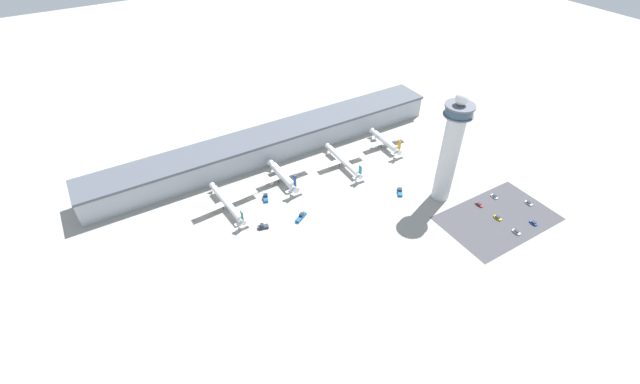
# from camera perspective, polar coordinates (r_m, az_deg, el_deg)

# --- Properties ---
(ground_plane) EXTENTS (1000.00, 1000.00, 0.00)m
(ground_plane) POSITION_cam_1_polar(r_m,az_deg,el_deg) (240.07, 0.92, -2.95)
(ground_plane) COLOR #9E9B93
(terminal_building) EXTENTS (238.61, 25.00, 16.58)m
(terminal_building) POSITION_cam_1_polar(r_m,az_deg,el_deg) (284.65, -6.54, 6.46)
(terminal_building) COLOR #A3A8B2
(terminal_building) RESTS_ON ground
(control_tower) EXTENTS (15.49, 15.49, 66.28)m
(control_tower) POSITION_cam_1_polar(r_m,az_deg,el_deg) (242.31, 17.03, 5.65)
(control_tower) COLOR silver
(control_tower) RESTS_ON ground
(parking_lot_surface) EXTENTS (64.00, 40.00, 0.01)m
(parking_lot_surface) POSITION_cam_1_polar(r_m,az_deg,el_deg) (256.93, 22.60, -3.28)
(parking_lot_surface) COLOR #424247
(parking_lot_surface) RESTS_ON ground
(airplane_gate_alpha) EXTENTS (38.74, 41.15, 11.31)m
(airplane_gate_alpha) POSITION_cam_1_polar(r_m,az_deg,el_deg) (246.83, -12.30, -1.42)
(airplane_gate_alpha) COLOR white
(airplane_gate_alpha) RESTS_ON ground
(airplane_gate_bravo) EXTENTS (37.72, 33.76, 14.10)m
(airplane_gate_bravo) POSITION_cam_1_polar(r_m,az_deg,el_deg) (261.51, -5.00, 2.19)
(airplane_gate_bravo) COLOR silver
(airplane_gate_bravo) RESTS_ON ground
(airplane_gate_charlie) EXTENTS (32.47, 41.05, 11.61)m
(airplane_gate_charlie) POSITION_cam_1_polar(r_m,az_deg,el_deg) (274.75, 3.08, 4.22)
(airplane_gate_charlie) COLOR white
(airplane_gate_charlie) RESTS_ON ground
(airplane_gate_delta) EXTENTS (35.72, 32.47, 13.13)m
(airplane_gate_delta) POSITION_cam_1_polar(r_m,az_deg,el_deg) (295.80, 8.65, 6.70)
(airplane_gate_delta) COLOR silver
(airplane_gate_delta) RESTS_ON ground
(service_truck_catering) EXTENTS (8.54, 6.17, 2.88)m
(service_truck_catering) POSITION_cam_1_polar(r_m,az_deg,el_deg) (236.95, -2.54, -3.34)
(service_truck_catering) COLOR black
(service_truck_catering) RESTS_ON ground
(service_truck_fuel) EXTENTS (4.90, 7.29, 3.11)m
(service_truck_fuel) POSITION_cam_1_polar(r_m,az_deg,el_deg) (251.25, -7.25, -0.73)
(service_truck_fuel) COLOR black
(service_truck_fuel) RESTS_ON ground
(service_truck_baggage) EXTENTS (6.50, 7.74, 2.45)m
(service_truck_baggage) POSITION_cam_1_polar(r_m,az_deg,el_deg) (258.23, 10.61, 0.05)
(service_truck_baggage) COLOR black
(service_truck_baggage) RESTS_ON ground
(service_truck_water) EXTENTS (6.18, 4.11, 2.74)m
(service_truck_water) POSITION_cam_1_polar(r_m,az_deg,el_deg) (233.16, -7.61, -4.60)
(service_truck_water) COLOR black
(service_truck_water) RESTS_ON ground
(car_maroon_suv) EXTENTS (1.82, 4.16, 1.60)m
(car_maroon_suv) POSITION_cam_1_polar(r_m,az_deg,el_deg) (261.21, 26.58, -3.71)
(car_maroon_suv) COLOR black
(car_maroon_suv) RESTS_ON ground
(car_black_suv) EXTENTS (1.97, 4.73, 1.58)m
(car_black_suv) POSITION_cam_1_polar(r_m,az_deg,el_deg) (251.52, 24.71, -4.87)
(car_black_suv) COLOR black
(car_black_suv) RESTS_ON ground
(car_grey_coupe) EXTENTS (1.84, 4.71, 1.39)m
(car_grey_coupe) POSITION_cam_1_polar(r_m,az_deg,el_deg) (261.75, 20.44, -1.58)
(car_grey_coupe) COLOR black
(car_grey_coupe) RESTS_ON ground
(car_red_hatchback) EXTENTS (1.99, 4.53, 1.46)m
(car_red_hatchback) POSITION_cam_1_polar(r_m,az_deg,el_deg) (270.88, 22.22, -0.56)
(car_red_hatchback) COLOR black
(car_red_hatchback) RESTS_ON ground
(car_silver_sedan) EXTENTS (1.93, 4.57, 1.45)m
(car_silver_sedan) POSITION_cam_1_polar(r_m,az_deg,el_deg) (274.07, 26.06, -1.34)
(car_silver_sedan) COLOR black
(car_silver_sedan) RESTS_ON ground
(car_white_wagon) EXTENTS (1.86, 4.61, 1.57)m
(car_white_wagon) POSITION_cam_1_polar(r_m,az_deg,el_deg) (256.42, 22.60, -3.19)
(car_white_wagon) COLOR black
(car_white_wagon) RESTS_ON ground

